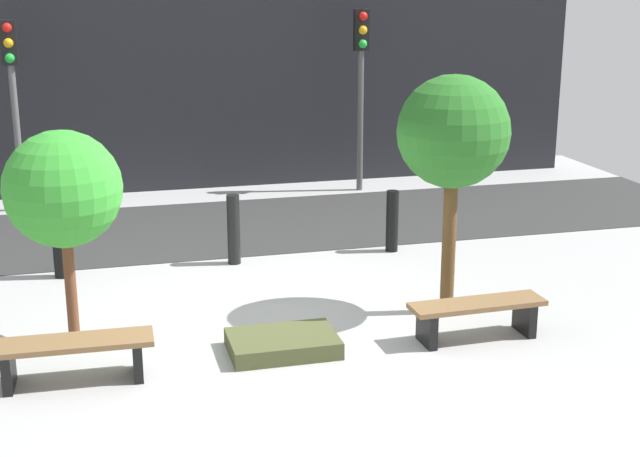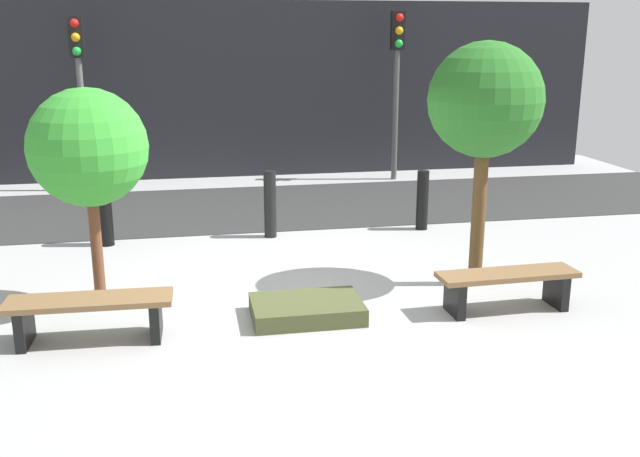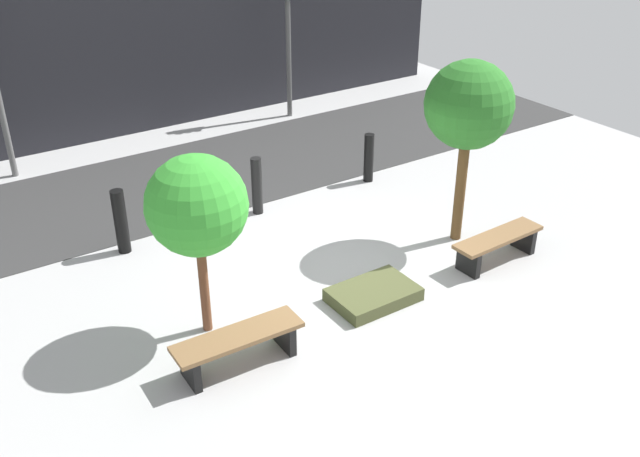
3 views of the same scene
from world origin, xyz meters
TOP-DOWN VIEW (x-y plane):
  - ground_plane at (0.00, 0.00)m, footprint 18.00×18.00m
  - road_strip at (0.00, 4.68)m, footprint 18.00×3.57m
  - building_facade at (0.00, 7.95)m, footprint 16.20×0.50m
  - bench_left at (-2.30, -0.93)m, footprint 1.69×0.52m
  - bench_right at (2.30, -0.93)m, footprint 1.64×0.48m
  - planter_bed at (0.00, -0.73)m, footprint 1.23×0.82m
  - tree_behind_left_bench at (-2.30, -0.02)m, footprint 1.30×1.30m
  - tree_behind_right_bench at (2.30, -0.02)m, footprint 1.38×1.38m
  - bollard_far_left at (-2.48, 2.65)m, footprint 0.21×0.21m
  - bollard_left at (0.00, 2.65)m, footprint 0.19×0.19m
  - bollard_center at (2.48, 2.65)m, footprint 0.19×0.19m
  - traffic_light_west at (-3.23, 6.75)m, footprint 0.28×0.27m
  - traffic_light_mid_west at (3.23, 6.76)m, footprint 0.28×0.27m

SIDE VIEW (x-z plane):
  - ground_plane at x=0.00m, z-range 0.00..0.00m
  - road_strip at x=0.00m, z-range 0.00..0.01m
  - planter_bed at x=0.00m, z-range 0.00..0.20m
  - bench_right at x=2.30m, z-range 0.10..0.56m
  - bench_left at x=-2.30m, z-range 0.10..0.57m
  - bollard_center at x=2.48m, z-range 0.00..0.96m
  - bollard_left at x=0.00m, z-range 0.00..1.05m
  - bollard_far_left at x=-2.48m, z-range 0.00..1.08m
  - tree_behind_left_bench at x=-2.30m, z-range 0.60..3.14m
  - building_facade at x=0.00m, z-range 0.00..3.80m
  - tree_behind_right_bench at x=2.30m, z-range 0.79..3.80m
  - traffic_light_west at x=-3.23m, z-range 0.66..4.08m
  - traffic_light_mid_west at x=3.23m, z-range 0.68..4.23m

